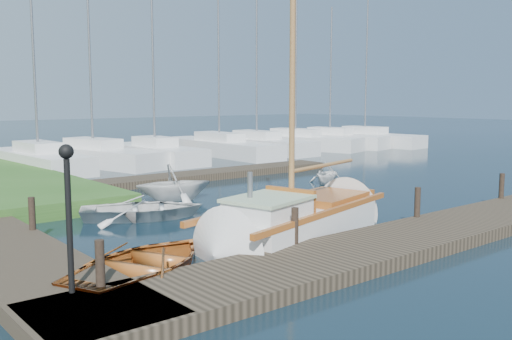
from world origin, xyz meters
TOP-DOWN VIEW (x-y plane):
  - ground at (0.00, 0.00)m, footprint 160.00×160.00m
  - near_dock at (0.00, -6.00)m, footprint 18.00×2.20m
  - far_dock at (2.00, 6.50)m, footprint 14.00×1.60m
  - pontoon at (10.00, 16.00)m, footprint 30.00×1.60m
  - mooring_post_0 at (-7.50, -5.00)m, footprint 0.16×0.16m
  - mooring_post_1 at (-3.00, -5.00)m, footprint 0.16×0.16m
  - mooring_post_2 at (1.50, -5.00)m, footprint 0.16×0.16m
  - mooring_post_3 at (6.00, -5.00)m, footprint 0.16×0.16m
  - mooring_post_4 at (-7.00, 0.00)m, footprint 0.16×0.16m
  - lamp_post at (-8.00, -5.00)m, footprint 0.24×0.24m
  - sailboat at (-1.58, -3.64)m, footprint 7.41×3.69m
  - dinghy at (-6.25, -4.18)m, footprint 4.42×3.91m
  - tender_a at (-3.63, 0.76)m, footprint 4.24×3.79m
  - tender_b at (-1.37, 2.74)m, footprint 3.06×2.81m
  - tender_d at (5.52, 2.12)m, footprint 2.50×2.40m
  - marina_boat_0 at (-2.21, 13.83)m, footprint 2.67×8.21m
  - marina_boat_1 at (0.79, 14.37)m, footprint 4.23×9.50m
  - marina_boat_2 at (3.87, 13.38)m, footprint 2.45×7.36m
  - marina_boat_3 at (8.89, 14.40)m, footprint 2.34×10.03m
  - marina_boat_4 at (11.82, 14.36)m, footprint 2.72×9.12m
  - marina_boat_5 at (15.52, 14.66)m, footprint 4.73×9.61m
  - marina_boat_6 at (18.52, 14.27)m, footprint 4.20×8.67m
  - marina_boat_7 at (21.57, 13.61)m, footprint 3.14×9.21m

SIDE VIEW (x-z plane):
  - ground at x=0.00m, z-range 0.00..0.00m
  - near_dock at x=0.00m, z-range 0.00..0.30m
  - far_dock at x=2.00m, z-range 0.00..0.30m
  - pontoon at x=10.00m, z-range 0.00..0.30m
  - sailboat at x=-1.58m, z-range -4.57..5.26m
  - tender_a at x=-3.63m, z-range 0.00..0.72m
  - dinghy at x=-6.25m, z-range 0.00..0.76m
  - tender_d at x=5.52m, z-range 0.00..1.02m
  - marina_boat_5 at x=15.52m, z-range -4.44..5.56m
  - marina_boat_6 at x=18.52m, z-range -4.33..5.45m
  - marina_boat_1 at x=0.79m, z-range -4.89..6.02m
  - marina_boat_3 at x=8.89m, z-range -5.14..6.27m
  - marina_boat_4 at x=11.82m, z-range -4.88..6.01m
  - marina_boat_0 at x=-2.21m, z-range -5.03..6.18m
  - marina_boat_7 at x=21.57m, z-range -5.45..6.60m
  - marina_boat_2 at x=3.87m, z-range -5.17..6.33m
  - tender_b at x=-1.37m, z-range 0.00..1.36m
  - mooring_post_0 at x=-7.50m, z-range 0.30..1.10m
  - mooring_post_1 at x=-3.00m, z-range 0.30..1.10m
  - mooring_post_2 at x=1.50m, z-range 0.30..1.10m
  - mooring_post_3 at x=6.00m, z-range 0.30..1.10m
  - mooring_post_4 at x=-7.00m, z-range 0.30..1.10m
  - lamp_post at x=-8.00m, z-range 0.65..3.09m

